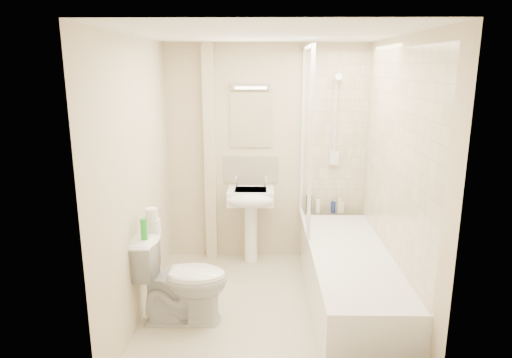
{
  "coord_description": "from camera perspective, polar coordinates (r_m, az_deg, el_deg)",
  "views": [
    {
      "loc": [
        -0.03,
        -3.74,
        2.15
      ],
      "look_at": [
        -0.09,
        0.2,
        1.18
      ],
      "focal_mm": 32.0,
      "sensor_mm": 36.0,
      "label": 1
    }
  ],
  "objects": [
    {
      "name": "floor",
      "position": [
        4.32,
        1.26,
        -15.99
      ],
      "size": [
        2.5,
        2.5,
        0.0
      ],
      "primitive_type": "plane",
      "color": "beige",
      "rests_on": "ground"
    },
    {
      "name": "wall_back",
      "position": [
        5.08,
        1.27,
        3.11
      ],
      "size": [
        2.2,
        0.02,
        2.4
      ],
      "primitive_type": "cube",
      "color": "beige",
      "rests_on": "ground"
    },
    {
      "name": "wall_left",
      "position": [
        4.01,
        -14.57,
        -0.3
      ],
      "size": [
        0.02,
        2.5,
        2.4
      ],
      "primitive_type": "cube",
      "color": "beige",
      "rests_on": "ground"
    },
    {
      "name": "wall_right",
      "position": [
        4.03,
        17.21,
        -0.42
      ],
      "size": [
        0.02,
        2.5,
        2.4
      ],
      "primitive_type": "cube",
      "color": "beige",
      "rests_on": "ground"
    },
    {
      "name": "ceiling",
      "position": [
        3.75,
        1.46,
        17.68
      ],
      "size": [
        2.2,
        2.5,
        0.02
      ],
      "primitive_type": "cube",
      "color": "white",
      "rests_on": "wall_back"
    },
    {
      "name": "tile_back",
      "position": [
        5.1,
        9.79,
        5.5
      ],
      "size": [
        0.7,
        0.01,
        1.75
      ],
      "primitive_type": "cube",
      "color": "beige",
      "rests_on": "wall_back"
    },
    {
      "name": "tile_right",
      "position": [
        4.0,
        17.18,
        2.8
      ],
      "size": [
        0.01,
        2.1,
        1.75
      ],
      "primitive_type": "cube",
      "color": "beige",
      "rests_on": "wall_right"
    },
    {
      "name": "pipe_boxing",
      "position": [
        5.06,
        -5.77,
        2.99
      ],
      "size": [
        0.12,
        0.12,
        2.4
      ],
      "primitive_type": "cube",
      "color": "beige",
      "rests_on": "ground"
    },
    {
      "name": "splashback",
      "position": [
        5.11,
        -0.62,
        1.22
      ],
      "size": [
        0.6,
        0.02,
        0.3
      ],
      "primitive_type": "cube",
      "color": "beige",
      "rests_on": "wall_back"
    },
    {
      "name": "mirror",
      "position": [
        5.02,
        -0.64,
        7.36
      ],
      "size": [
        0.46,
        0.01,
        0.6
      ],
      "primitive_type": "cube",
      "color": "white",
      "rests_on": "wall_back"
    },
    {
      "name": "strip_light",
      "position": [
        4.97,
        -0.65,
        11.57
      ],
      "size": [
        0.42,
        0.07,
        0.07
      ],
      "primitive_type": "cube",
      "color": "silver",
      "rests_on": "wall_back"
    },
    {
      "name": "bathtub",
      "position": [
        4.28,
        11.61,
        -12.23
      ],
      "size": [
        0.7,
        2.1,
        0.55
      ],
      "color": "white",
      "rests_on": "ground"
    },
    {
      "name": "shower_screen",
      "position": [
        4.62,
        6.3,
        5.07
      ],
      "size": [
        0.04,
        0.92,
        1.8
      ],
      "color": "white",
      "rests_on": "bathtub"
    },
    {
      "name": "shower_fixture",
      "position": [
        5.04,
        9.9,
        6.78
      ],
      "size": [
        0.1,
        0.16,
        0.99
      ],
      "color": "white",
      "rests_on": "wall_back"
    },
    {
      "name": "pedestal_sink",
      "position": [
        4.98,
        -0.68,
        -3.3
      ],
      "size": [
        0.5,
        0.47,
        0.97
      ],
      "color": "white",
      "rests_on": "ground"
    },
    {
      "name": "bottle_black_a",
      "position": [
        5.16,
        6.61,
        -3.13
      ],
      "size": [
        0.07,
        0.07,
        0.2
      ],
      "primitive_type": "cylinder",
      "color": "black",
      "rests_on": "bathtub"
    },
    {
      "name": "bottle_white_a",
      "position": [
        5.17,
        7.73,
        -3.37
      ],
      "size": [
        0.05,
        0.05,
        0.15
      ],
      "primitive_type": "cylinder",
      "color": "white",
      "rests_on": "bathtub"
    },
    {
      "name": "bottle_blue",
      "position": [
        5.2,
        9.61,
        -3.49
      ],
      "size": [
        0.05,
        0.05,
        0.13
      ],
      "primitive_type": "cylinder",
      "color": "navy",
      "rests_on": "bathtub"
    },
    {
      "name": "bottle_cream",
      "position": [
        5.21,
        10.44,
        -3.3
      ],
      "size": [
        0.06,
        0.06,
        0.17
      ],
      "primitive_type": "cylinder",
      "color": "beige",
      "rests_on": "bathtub"
    },
    {
      "name": "bottle_white_b",
      "position": [
        5.22,
        10.68,
        -3.49
      ],
      "size": [
        0.06,
        0.06,
        0.13
      ],
      "primitive_type": "cylinder",
      "color": "silver",
      "rests_on": "bathtub"
    },
    {
      "name": "toilet",
      "position": [
        4.04,
        -9.21,
        -12.17
      ],
      "size": [
        0.45,
        0.77,
        0.78
      ],
      "primitive_type": "imported",
      "rotation": [
        0.0,
        0.0,
        1.56
      ],
      "color": "white",
      "rests_on": "ground"
    },
    {
      "name": "toilet_roll_lower",
      "position": [
        4.0,
        -12.62,
        -5.67
      ],
      "size": [
        0.1,
        0.1,
        0.11
      ],
      "primitive_type": "cylinder",
      "color": "white",
      "rests_on": "toilet"
    },
    {
      "name": "toilet_roll_upper",
      "position": [
        3.93,
        -12.96,
        -4.37
      ],
      "size": [
        0.1,
        0.1,
        0.11
      ],
      "primitive_type": "cylinder",
      "color": "white",
      "rests_on": "toilet_roll_lower"
    },
    {
      "name": "green_bottle",
      "position": [
        3.82,
        -13.84,
        -6.11
      ],
      "size": [
        0.06,
        0.06,
        0.18
      ],
      "primitive_type": "cylinder",
      "color": "green",
      "rests_on": "toilet"
    }
  ]
}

